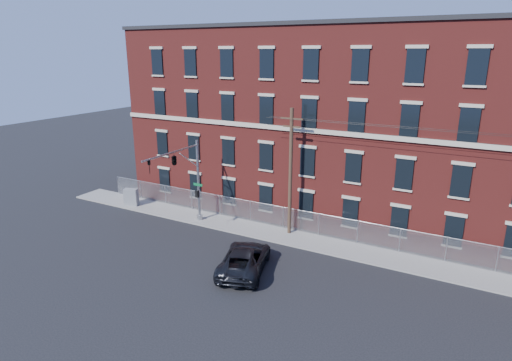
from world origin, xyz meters
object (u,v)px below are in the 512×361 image
at_px(traffic_signal_mast, 180,167).
at_px(pickup_truck, 244,259).
at_px(utility_pole_near, 291,170).
at_px(utility_cabinet, 131,197).

bearing_deg(traffic_signal_mast, pickup_truck, -23.99).
xyz_separation_m(traffic_signal_mast, utility_pole_near, (8.00, 3.42, -0.05)).
height_order(traffic_signal_mast, utility_cabinet, traffic_signal_mast).
xyz_separation_m(utility_pole_near, pickup_truck, (-0.13, -6.92, -4.50)).
xyz_separation_m(traffic_signal_mast, pickup_truck, (7.87, -3.50, -4.55)).
xyz_separation_m(pickup_truck, utility_cabinet, (-15.68, 5.69, 0.08)).
distance_m(pickup_truck, utility_cabinet, 16.68).
relative_size(traffic_signal_mast, utility_pole_near, 0.70).
height_order(utility_pole_near, utility_cabinet, utility_pole_near).
relative_size(traffic_signal_mast, utility_cabinet, 4.39).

